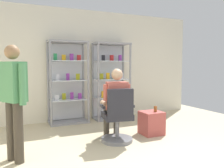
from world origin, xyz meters
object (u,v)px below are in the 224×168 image
(office_chair, at_px, (118,120))
(standing_customer, at_px, (14,96))
(display_cabinet_right, at_px, (111,80))
(storage_crate, at_px, (151,123))
(tea_glass, at_px, (155,109))
(display_cabinet_left, at_px, (67,82))
(seated_shopkeeper, at_px, (115,101))

(office_chair, relative_size, standing_customer, 0.59)
(display_cabinet_right, height_order, office_chair, display_cabinet_right)
(display_cabinet_right, distance_m, storage_crate, 1.77)
(display_cabinet_right, xyz_separation_m, tea_glass, (0.24, -1.63, -0.46))
(office_chair, bearing_deg, standing_customer, -175.41)
(tea_glass, bearing_deg, storage_crate, 150.05)
(office_chair, distance_m, tea_glass, 0.89)
(office_chair, distance_m, standing_customer, 1.75)
(tea_glass, bearing_deg, display_cabinet_left, 129.32)
(display_cabinet_left, bearing_deg, standing_customer, -122.25)
(tea_glass, height_order, standing_customer, standing_customer)
(display_cabinet_left, relative_size, display_cabinet_right, 1.00)
(display_cabinet_left, xyz_separation_m, tea_glass, (1.34, -1.63, -0.46))
(storage_crate, bearing_deg, seated_shopkeeper, -179.75)
(office_chair, xyz_separation_m, storage_crate, (0.81, 0.16, -0.17))
(display_cabinet_left, bearing_deg, office_chair, -75.22)
(office_chair, height_order, tea_glass, office_chair)
(display_cabinet_left, xyz_separation_m, display_cabinet_right, (1.10, -0.00, 0.00))
(seated_shopkeeper, xyz_separation_m, tea_glass, (0.85, -0.03, -0.21))
(office_chair, bearing_deg, display_cabinet_right, 70.13)
(seated_shopkeeper, bearing_deg, display_cabinet_right, 69.17)
(display_cabinet_right, height_order, seated_shopkeeper, display_cabinet_right)
(seated_shopkeeper, bearing_deg, tea_glass, -2.26)
(seated_shopkeeper, bearing_deg, storage_crate, 0.25)
(office_chair, bearing_deg, display_cabinet_left, 104.78)
(display_cabinet_right, bearing_deg, seated_shopkeeper, -110.83)
(office_chair, bearing_deg, storage_crate, 11.49)
(seated_shopkeeper, bearing_deg, standing_customer, -170.11)
(storage_crate, distance_m, tea_glass, 0.29)
(seated_shopkeeper, bearing_deg, office_chair, -99.76)
(seated_shopkeeper, distance_m, standing_customer, 1.73)
(storage_crate, bearing_deg, display_cabinet_right, 96.20)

